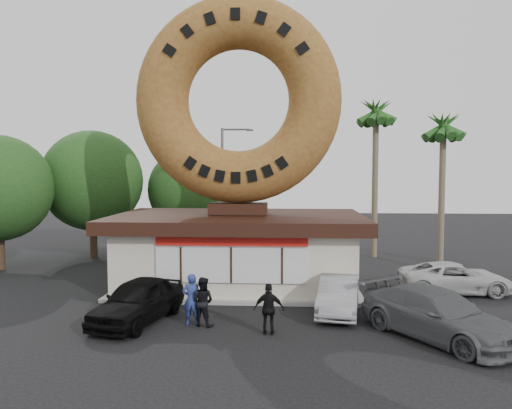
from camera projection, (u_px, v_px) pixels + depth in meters
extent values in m
plane|color=black|center=(222.00, 327.00, 16.81)|extent=(90.00, 90.00, 0.00)
cube|color=beige|center=(239.00, 253.00, 22.68)|extent=(10.00, 6.00, 3.00)
cube|color=#999993|center=(239.00, 284.00, 22.78)|extent=(10.60, 6.60, 0.15)
cube|color=#3F3F3F|center=(238.00, 220.00, 22.57)|extent=(10.00, 6.00, 0.10)
cube|color=black|center=(238.00, 221.00, 22.57)|extent=(11.20, 7.20, 0.55)
cube|color=silver|center=(231.00, 265.00, 19.64)|extent=(6.00, 0.12, 1.40)
cube|color=red|center=(231.00, 240.00, 19.55)|extent=(6.00, 0.10, 0.45)
cube|color=black|center=(238.00, 209.00, 22.54)|extent=(2.60, 1.40, 0.50)
torus|color=olive|center=(238.00, 100.00, 22.20)|extent=(9.17, 2.34, 9.17)
cylinder|color=#473321|center=(93.00, 230.00, 30.20)|extent=(0.44, 0.44, 3.30)
sphere|color=#184317|center=(92.00, 181.00, 29.99)|extent=(6.00, 6.00, 6.00)
cylinder|color=#473321|center=(190.00, 230.00, 31.88)|extent=(0.44, 0.44, 2.86)
sphere|color=#184317|center=(189.00, 190.00, 31.70)|extent=(5.20, 5.20, 5.20)
cylinder|color=#473321|center=(0.00, 241.00, 26.43)|extent=(0.44, 0.44, 3.08)
cylinder|color=#726651|center=(375.00, 183.00, 29.99)|extent=(0.36, 0.36, 9.00)
cylinder|color=#726651|center=(442.00, 193.00, 28.33)|extent=(0.36, 0.36, 8.00)
cylinder|color=#59595E|center=(222.00, 190.00, 32.58)|extent=(0.18, 0.18, 8.00)
cylinder|color=#59595E|center=(236.00, 129.00, 32.25)|extent=(1.80, 0.12, 0.12)
cube|color=#59595E|center=(250.00, 130.00, 32.20)|extent=(0.45, 0.20, 0.12)
imported|color=navy|center=(192.00, 299.00, 16.97)|extent=(0.68, 0.47, 1.79)
imported|color=black|center=(203.00, 301.00, 16.92)|extent=(0.98, 0.86, 1.68)
imported|color=black|center=(269.00, 309.00, 16.03)|extent=(0.99, 0.45, 1.66)
imported|color=black|center=(138.00, 301.00, 17.35)|extent=(2.81, 4.74, 1.51)
imported|color=#949499|center=(339.00, 295.00, 18.47)|extent=(2.03, 4.20, 1.33)
imported|color=#56585B|center=(437.00, 314.00, 15.66)|extent=(4.81, 5.55, 1.53)
imported|color=#BBBBBB|center=(455.00, 278.00, 21.44)|extent=(4.72, 2.21, 1.31)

